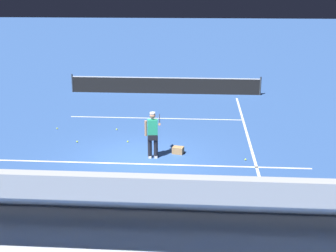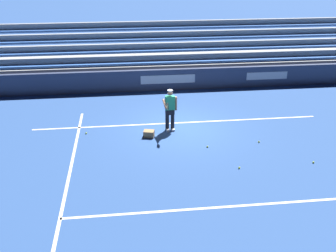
{
  "view_description": "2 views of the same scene",
  "coord_description": "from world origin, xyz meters",
  "px_view_note": "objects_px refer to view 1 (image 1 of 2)",
  "views": [
    {
      "loc": [
        2.18,
        -15.8,
        5.99
      ],
      "look_at": [
        0.92,
        1.01,
        0.97
      ],
      "focal_mm": 50.0,
      "sensor_mm": 36.0,
      "label": 1
    },
    {
      "loc": [
        2.19,
        14.5,
        6.77
      ],
      "look_at": [
        0.68,
        1.63,
        0.86
      ],
      "focal_mm": 42.0,
      "sensor_mm": 36.0,
      "label": 2
    }
  ],
  "objects_px": {
    "ball_box_cardboard": "(178,150)",
    "tennis_ball_by_box": "(57,128)",
    "tennis_ball_stray_back": "(128,142)",
    "tennis_ball_near_player": "(117,129)",
    "tennis_ball_on_baseline": "(77,142)",
    "tennis_ball_midcourt": "(245,160)",
    "tennis_player": "(153,134)",
    "tennis_net": "(165,85)"
  },
  "relations": [
    {
      "from": "tennis_ball_near_player",
      "to": "tennis_ball_on_baseline",
      "type": "distance_m",
      "value": 2.21
    },
    {
      "from": "ball_box_cardboard",
      "to": "tennis_ball_stray_back",
      "type": "height_order",
      "value": "ball_box_cardboard"
    },
    {
      "from": "tennis_player",
      "to": "tennis_ball_midcourt",
      "type": "height_order",
      "value": "tennis_player"
    },
    {
      "from": "tennis_ball_on_baseline",
      "to": "tennis_ball_midcourt",
      "type": "bearing_deg",
      "value": -13.15
    },
    {
      "from": "tennis_ball_midcourt",
      "to": "ball_box_cardboard",
      "type": "bearing_deg",
      "value": 167.5
    },
    {
      "from": "tennis_ball_near_player",
      "to": "tennis_ball_on_baseline",
      "type": "bearing_deg",
      "value": -125.6
    },
    {
      "from": "tennis_ball_stray_back",
      "to": "tennis_ball_by_box",
      "type": "bearing_deg",
      "value": 155.11
    },
    {
      "from": "ball_box_cardboard",
      "to": "tennis_ball_stray_back",
      "type": "bearing_deg",
      "value": 151.14
    },
    {
      "from": "ball_box_cardboard",
      "to": "tennis_ball_near_player",
      "type": "relative_size",
      "value": 6.06
    },
    {
      "from": "tennis_ball_midcourt",
      "to": "tennis_ball_near_player",
      "type": "xyz_separation_m",
      "value": [
        -5.3,
        3.33,
        0.0
      ]
    },
    {
      "from": "ball_box_cardboard",
      "to": "tennis_ball_by_box",
      "type": "height_order",
      "value": "ball_box_cardboard"
    },
    {
      "from": "tennis_ball_by_box",
      "to": "tennis_net",
      "type": "height_order",
      "value": "tennis_net"
    },
    {
      "from": "ball_box_cardboard",
      "to": "tennis_ball_stray_back",
      "type": "xyz_separation_m",
      "value": [
        -2.09,
        1.15,
        -0.1
      ]
    },
    {
      "from": "ball_box_cardboard",
      "to": "tennis_net",
      "type": "distance_m",
      "value": 10.3
    },
    {
      "from": "tennis_ball_by_box",
      "to": "tennis_ball_stray_back",
      "type": "xyz_separation_m",
      "value": [
        3.38,
        -1.57,
        0.0
      ]
    },
    {
      "from": "tennis_ball_near_player",
      "to": "tennis_ball_by_box",
      "type": "bearing_deg",
      "value": -178.59
    },
    {
      "from": "tennis_ball_by_box",
      "to": "tennis_net",
      "type": "xyz_separation_m",
      "value": [
        4.15,
        7.49,
        0.46
      ]
    },
    {
      "from": "tennis_ball_near_player",
      "to": "tennis_ball_on_baseline",
      "type": "height_order",
      "value": "same"
    },
    {
      "from": "tennis_ball_near_player",
      "to": "tennis_ball_on_baseline",
      "type": "xyz_separation_m",
      "value": [
        -1.28,
        -1.79,
        0.0
      ]
    },
    {
      "from": "ball_box_cardboard",
      "to": "tennis_ball_by_box",
      "type": "relative_size",
      "value": 6.06
    },
    {
      "from": "tennis_ball_by_box",
      "to": "tennis_ball_stray_back",
      "type": "bearing_deg",
      "value": -24.89
    },
    {
      "from": "ball_box_cardboard",
      "to": "tennis_ball_midcourt",
      "type": "height_order",
      "value": "ball_box_cardboard"
    },
    {
      "from": "ball_box_cardboard",
      "to": "tennis_net",
      "type": "relative_size",
      "value": 0.04
    },
    {
      "from": "tennis_ball_near_player",
      "to": "tennis_net",
      "type": "distance_m",
      "value": 7.59
    },
    {
      "from": "tennis_player",
      "to": "tennis_ball_midcourt",
      "type": "distance_m",
      "value": 3.46
    },
    {
      "from": "tennis_ball_by_box",
      "to": "tennis_ball_on_baseline",
      "type": "xyz_separation_m",
      "value": [
        1.35,
        -1.73,
        0.0
      ]
    },
    {
      "from": "tennis_ball_by_box",
      "to": "tennis_ball_on_baseline",
      "type": "bearing_deg",
      "value": -51.97
    },
    {
      "from": "tennis_ball_near_player",
      "to": "tennis_ball_stray_back",
      "type": "xyz_separation_m",
      "value": [
        0.74,
        -1.63,
        0.0
      ]
    },
    {
      "from": "tennis_ball_midcourt",
      "to": "tennis_ball_by_box",
      "type": "relative_size",
      "value": 1.0
    },
    {
      "from": "tennis_ball_near_player",
      "to": "tennis_ball_stray_back",
      "type": "bearing_deg",
      "value": -65.56
    },
    {
      "from": "tennis_ball_by_box",
      "to": "tennis_net",
      "type": "distance_m",
      "value": 8.57
    },
    {
      "from": "tennis_player",
      "to": "ball_box_cardboard",
      "type": "xyz_separation_m",
      "value": [
        0.89,
        0.51,
        -0.76
      ]
    },
    {
      "from": "tennis_ball_midcourt",
      "to": "tennis_ball_near_player",
      "type": "bearing_deg",
      "value": 147.83
    },
    {
      "from": "tennis_ball_midcourt",
      "to": "tennis_ball_on_baseline",
      "type": "xyz_separation_m",
      "value": [
        -6.58,
        1.54,
        0.0
      ]
    },
    {
      "from": "tennis_player",
      "to": "tennis_net",
      "type": "bearing_deg",
      "value": 92.31
    },
    {
      "from": "tennis_ball_midcourt",
      "to": "tennis_ball_by_box",
      "type": "xyz_separation_m",
      "value": [
        -7.93,
        3.27,
        0.0
      ]
    },
    {
      "from": "tennis_player",
      "to": "tennis_ball_by_box",
      "type": "distance_m",
      "value": 5.67
    },
    {
      "from": "tennis_player",
      "to": "tennis_ball_stray_back",
      "type": "xyz_separation_m",
      "value": [
        -1.2,
        1.66,
        -0.86
      ]
    },
    {
      "from": "tennis_player",
      "to": "tennis_ball_midcourt",
      "type": "xyz_separation_m",
      "value": [
        3.35,
        -0.04,
        -0.86
      ]
    },
    {
      "from": "tennis_ball_midcourt",
      "to": "tennis_ball_stray_back",
      "type": "xyz_separation_m",
      "value": [
        -4.55,
        1.7,
        0.0
      ]
    },
    {
      "from": "tennis_player",
      "to": "ball_box_cardboard",
      "type": "relative_size",
      "value": 4.29
    },
    {
      "from": "tennis_player",
      "to": "tennis_ball_stray_back",
      "type": "distance_m",
      "value": 2.22
    }
  ]
}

